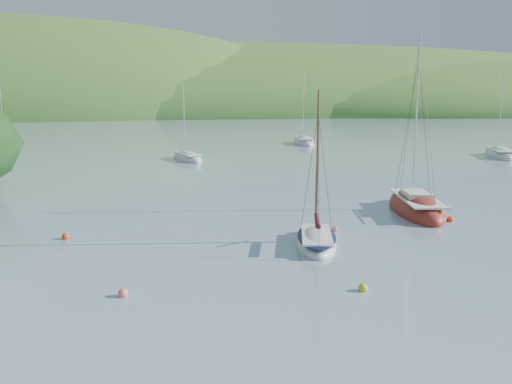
{
  "coord_description": "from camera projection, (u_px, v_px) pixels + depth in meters",
  "views": [
    {
      "loc": [
        -4.43,
        -21.91,
        8.5
      ],
      "look_at": [
        -0.23,
        8.0,
        2.75
      ],
      "focal_mm": 40.0,
      "sensor_mm": 36.0,
      "label": 1
    }
  ],
  "objects": [
    {
      "name": "distant_sloop_d",
      "position": [
        500.0,
        155.0,
        67.35
      ],
      "size": [
        4.82,
        8.34,
        11.26
      ],
      "rotation": [
        0.0,
        0.0,
        -0.28
      ],
      "color": "silver",
      "rests_on": "ground"
    },
    {
      "name": "shoreline_hills",
      "position": [
        160.0,
        110.0,
        189.93
      ],
      "size": [
        690.0,
        135.0,
        56.0
      ],
      "color": "#2C6426",
      "rests_on": "ground"
    },
    {
      "name": "distant_sloop_a",
      "position": [
        187.0,
        159.0,
        64.43
      ],
      "size": [
        4.34,
        6.96,
        9.37
      ],
      "rotation": [
        0.0,
        0.0,
        0.33
      ],
      "color": "silver",
      "rests_on": "ground"
    },
    {
      "name": "daysailer_white",
      "position": [
        316.0,
        241.0,
        30.47
      ],
      "size": [
        3.19,
        6.01,
        8.77
      ],
      "rotation": [
        0.0,
        0.0,
        -0.2
      ],
      "color": "silver",
      "rests_on": "ground"
    },
    {
      "name": "sloop_red",
      "position": [
        416.0,
        209.0,
        38.25
      ],
      "size": [
        4.08,
        8.92,
        12.73
      ],
      "rotation": [
        0.0,
        0.0,
        -0.13
      ],
      "color": "#9A311C",
      "rests_on": "ground"
    },
    {
      "name": "mooring_buoys",
      "position": [
        269.0,
        248.0,
        29.57
      ],
      "size": [
        23.57,
        11.42,
        0.43
      ],
      "color": "#BBC61B",
      "rests_on": "ground"
    },
    {
      "name": "distant_sloop_c",
      "position": [
        3.0,
        146.0,
        77.62
      ],
      "size": [
        2.28,
        6.23,
        8.85
      ],
      "rotation": [
        0.0,
        0.0,
        -0.02
      ],
      "color": "silver",
      "rests_on": "ground"
    },
    {
      "name": "distant_sloop_b",
      "position": [
        304.0,
        143.0,
        81.67
      ],
      "size": [
        3.08,
        7.88,
        11.08
      ],
      "rotation": [
        0.0,
        0.0,
        -0.04
      ],
      "color": "silver",
      "rests_on": "ground"
    },
    {
      "name": "ground",
      "position": [
        288.0,
        293.0,
        23.5
      ],
      "size": [
        700.0,
        700.0,
        0.0
      ],
      "primitive_type": "plane",
      "color": "#7796A5",
      "rests_on": "ground"
    }
  ]
}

